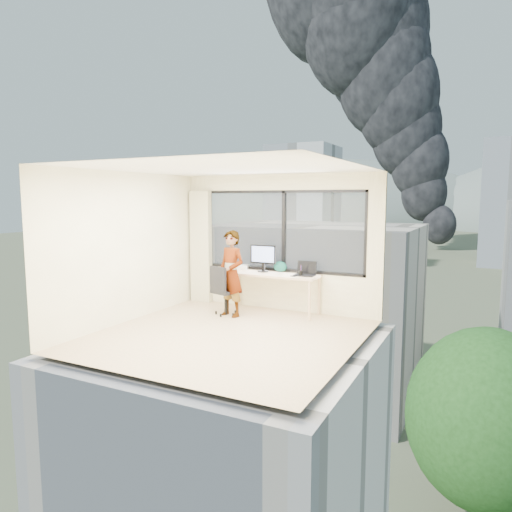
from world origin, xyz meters
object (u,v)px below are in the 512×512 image
Objects in this scene: game_console at (240,267)px; laptop at (305,269)px; monitor at (263,258)px; desk at (272,293)px; chair at (226,290)px; handbag at (280,267)px; person at (231,274)px.

laptop reaches higher than game_console.
desk is at bearing -23.60° from monitor.
chair is 0.96m from monitor.
laptop is at bearing -37.00° from handbag.
laptop is (1.33, 0.55, 0.40)m from chair.
chair is at bearing -152.05° from handbag.
person is at bearing 4.77° from chair.
handbag reaches higher than chair.
desk is 4.68× the size of laptop.
game_console is at bearing 116.50° from chair.
monitor reaches higher than chair.
person reaches higher than laptop.
handbag is at bearing 63.06° from chair.
monitor is (0.46, 0.64, 0.54)m from chair.
game_console is at bearing 167.25° from monitor.
person reaches higher than chair.
monitor is 1.37× the size of laptop.
handbag is at bearing 158.62° from laptop.
handbag is (0.76, 0.76, 0.38)m from chair.
monitor is at bearing 156.27° from desk.
laptop is at bearing -20.83° from game_console.
person is at bearing -85.11° from game_console.
person is (0.13, -0.03, 0.32)m from chair.
monitor reaches higher than handbag.
monitor is at bearing 79.57° from person.
handbag is (0.63, 0.79, 0.06)m from person.
laptop is at bearing -5.43° from monitor.
monitor reaches higher than game_console.
monitor is at bearing -25.23° from game_console.
game_console is at bearing 162.35° from handbag.
game_console is 1.47m from laptop.
desk is 3.43× the size of monitor.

